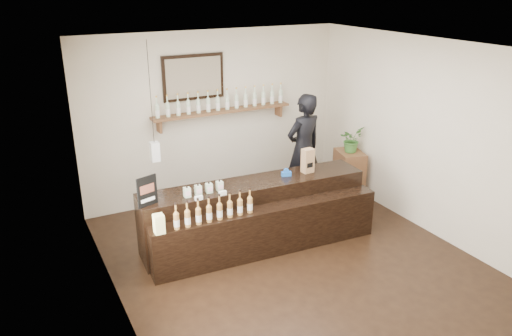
{
  "coord_description": "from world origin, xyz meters",
  "views": [
    {
      "loc": [
        -3.12,
        -4.97,
        3.54
      ],
      "look_at": [
        -0.15,
        0.7,
        1.1
      ],
      "focal_mm": 35.0,
      "sensor_mm": 36.0,
      "label": 1
    }
  ],
  "objects": [
    {
      "name": "ground",
      "position": [
        0.0,
        0.0,
        0.0
      ],
      "size": [
        5.0,
        5.0,
        0.0
      ],
      "primitive_type": "plane",
      "color": "black",
      "rests_on": "ground"
    },
    {
      "name": "room_shell",
      "position": [
        0.0,
        0.0,
        1.7
      ],
      "size": [
        5.0,
        5.0,
        5.0
      ],
      "color": "beige",
      "rests_on": "ground"
    },
    {
      "name": "tape_dispenser",
      "position": [
        0.32,
        0.68,
        0.95
      ],
      "size": [
        0.15,
        0.09,
        0.12
      ],
      "color": "blue",
      "rests_on": "counter"
    },
    {
      "name": "potted_plant",
      "position": [
        2.0,
        1.36,
        1.01
      ],
      "size": [
        0.48,
        0.45,
        0.43
      ],
      "primitive_type": "imported",
      "rotation": [
        0.0,
        0.0,
        0.36
      ],
      "color": "#3C712D",
      "rests_on": "side_cabinet"
    },
    {
      "name": "promo_sign",
      "position": [
        -1.7,
        0.62,
        1.1
      ],
      "size": [
        0.27,
        0.11,
        0.39
      ],
      "color": "black",
      "rests_on": "counter"
    },
    {
      "name": "shopkeeper",
      "position": [
        1.17,
        1.55,
        1.04
      ],
      "size": [
        0.83,
        0.61,
        2.08
      ],
      "primitive_type": "imported",
      "rotation": [
        0.0,
        0.0,
        3.29
      ],
      "color": "black",
      "rests_on": "ground"
    },
    {
      "name": "side_cabinet",
      "position": [
        2.0,
        1.36,
        0.4
      ],
      "size": [
        0.52,
        0.63,
        0.8
      ],
      "color": "brown",
      "rests_on": "ground"
    },
    {
      "name": "paper_bag",
      "position": [
        0.68,
        0.67,
        1.08
      ],
      "size": [
        0.17,
        0.13,
        0.36
      ],
      "color": "#9E724C",
      "rests_on": "counter"
    },
    {
      "name": "back_wall_decor",
      "position": [
        -0.14,
        2.37,
        1.75
      ],
      "size": [
        2.66,
        0.96,
        1.69
      ],
      "color": "brown",
      "rests_on": "ground"
    },
    {
      "name": "counter",
      "position": [
        -0.19,
        0.58,
        0.43
      ],
      "size": [
        3.26,
        1.04,
        1.06
      ],
      "color": "black",
      "rests_on": "ground"
    }
  ]
}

